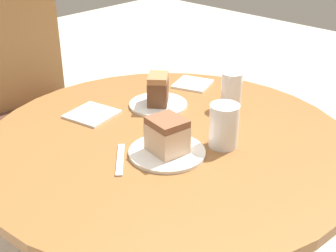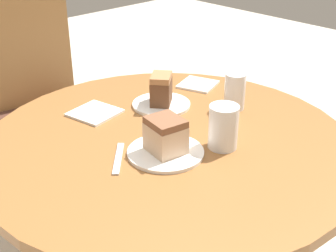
{
  "view_description": "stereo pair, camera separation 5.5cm",
  "coord_description": "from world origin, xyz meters",
  "px_view_note": "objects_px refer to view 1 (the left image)",
  "views": [
    {
      "loc": [
        -0.87,
        -0.83,
        1.39
      ],
      "look_at": [
        0.0,
        0.0,
        0.78
      ],
      "focal_mm": 50.0,
      "sensor_mm": 36.0,
      "label": 1
    },
    {
      "loc": [
        -0.84,
        -0.87,
        1.39
      ],
      "look_at": [
        0.0,
        0.0,
        0.78
      ],
      "focal_mm": 50.0,
      "sensor_mm": 36.0,
      "label": 2
    }
  ],
  "objects_px": {
    "plate_far": "(158,105)",
    "cake_slice_near": "(167,135)",
    "chair": "(38,108)",
    "plate_near": "(167,152)",
    "glass_water": "(230,91)",
    "cake_slice_far": "(158,89)",
    "glass_lemonade": "(224,128)"
  },
  "relations": [
    {
      "from": "cake_slice_near",
      "to": "cake_slice_far",
      "type": "distance_m",
      "value": 0.32
    },
    {
      "from": "plate_near",
      "to": "chair",
      "type": "bearing_deg",
      "value": 80.15
    },
    {
      "from": "cake_slice_near",
      "to": "chair",
      "type": "bearing_deg",
      "value": 80.15
    },
    {
      "from": "chair",
      "to": "plate_far",
      "type": "distance_m",
      "value": 0.76
    },
    {
      "from": "cake_slice_far",
      "to": "glass_water",
      "type": "height_order",
      "value": "glass_water"
    },
    {
      "from": "plate_far",
      "to": "cake_slice_near",
      "type": "height_order",
      "value": "cake_slice_near"
    },
    {
      "from": "cake_slice_far",
      "to": "glass_lemonade",
      "type": "distance_m",
      "value": 0.33
    },
    {
      "from": "plate_far",
      "to": "cake_slice_near",
      "type": "bearing_deg",
      "value": -131.0
    },
    {
      "from": "plate_near",
      "to": "cake_slice_near",
      "type": "bearing_deg",
      "value": -45.0
    },
    {
      "from": "chair",
      "to": "glass_lemonade",
      "type": "height_order",
      "value": "chair"
    },
    {
      "from": "plate_near",
      "to": "glass_lemonade",
      "type": "height_order",
      "value": "glass_lemonade"
    },
    {
      "from": "cake_slice_far",
      "to": "glass_water",
      "type": "relative_size",
      "value": 0.91
    },
    {
      "from": "chair",
      "to": "cake_slice_near",
      "type": "relative_size",
      "value": 8.98
    },
    {
      "from": "cake_slice_near",
      "to": "glass_water",
      "type": "relative_size",
      "value": 0.92
    },
    {
      "from": "plate_far",
      "to": "plate_near",
      "type": "bearing_deg",
      "value": -131.0
    },
    {
      "from": "glass_lemonade",
      "to": "plate_far",
      "type": "bearing_deg",
      "value": 78.39
    },
    {
      "from": "plate_far",
      "to": "cake_slice_far",
      "type": "bearing_deg",
      "value": 0.0
    },
    {
      "from": "plate_near",
      "to": "glass_water",
      "type": "bearing_deg",
      "value": 10.06
    },
    {
      "from": "plate_near",
      "to": "glass_lemonade",
      "type": "xyz_separation_m",
      "value": [
        0.14,
        -0.08,
        0.05
      ]
    },
    {
      "from": "plate_far",
      "to": "glass_water",
      "type": "height_order",
      "value": "glass_water"
    },
    {
      "from": "plate_far",
      "to": "glass_lemonade",
      "type": "xyz_separation_m",
      "value": [
        -0.07,
        -0.32,
        0.05
      ]
    },
    {
      "from": "cake_slice_near",
      "to": "glass_lemonade",
      "type": "relative_size",
      "value": 0.89
    },
    {
      "from": "glass_water",
      "to": "chair",
      "type": "bearing_deg",
      "value": 102.9
    },
    {
      "from": "plate_near",
      "to": "cake_slice_near",
      "type": "distance_m",
      "value": 0.05
    },
    {
      "from": "chair",
      "to": "cake_slice_near",
      "type": "distance_m",
      "value": 1.01
    },
    {
      "from": "plate_far",
      "to": "cake_slice_far",
      "type": "relative_size",
      "value": 1.75
    },
    {
      "from": "chair",
      "to": "cake_slice_far",
      "type": "height_order",
      "value": "chair"
    },
    {
      "from": "plate_far",
      "to": "cake_slice_far",
      "type": "height_order",
      "value": "cake_slice_far"
    },
    {
      "from": "cake_slice_far",
      "to": "plate_far",
      "type": "bearing_deg",
      "value": 0.0
    },
    {
      "from": "cake_slice_near",
      "to": "glass_lemonade",
      "type": "bearing_deg",
      "value": -29.76
    },
    {
      "from": "plate_near",
      "to": "plate_far",
      "type": "relative_size",
      "value": 1.09
    },
    {
      "from": "cake_slice_near",
      "to": "cake_slice_far",
      "type": "xyz_separation_m",
      "value": [
        0.21,
        0.24,
        0.0
      ]
    }
  ]
}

